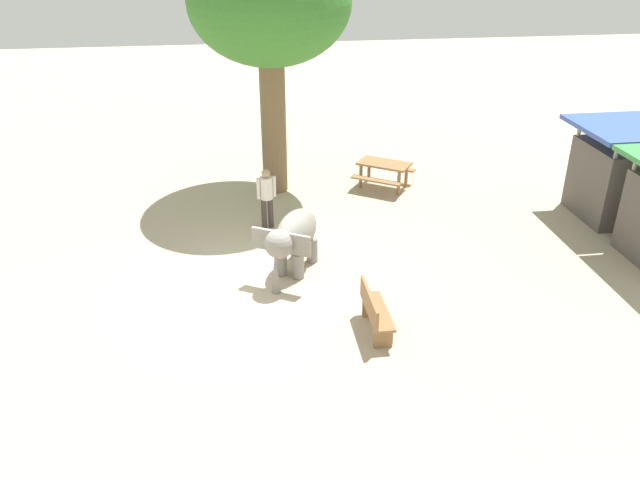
{
  "coord_description": "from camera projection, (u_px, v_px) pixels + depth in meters",
  "views": [
    {
      "loc": [
        12.25,
        -0.23,
        7.23
      ],
      "look_at": [
        -0.23,
        1.5,
        0.8
      ],
      "focal_mm": 35.56,
      "sensor_mm": 36.0,
      "label": 1
    }
  ],
  "objects": [
    {
      "name": "ground_plane",
      "position": [
        255.0,
        281.0,
        14.13
      ],
      "size": [
        60.0,
        60.0,
        0.0
      ],
      "primitive_type": "plane",
      "color": "#BAA88C"
    },
    {
      "name": "elephant",
      "position": [
        293.0,
        237.0,
        14.07
      ],
      "size": [
        1.96,
        1.71,
        1.4
      ],
      "rotation": [
        0.0,
        0.0,
        5.77
      ],
      "color": "gray",
      "rests_on": "ground_plane"
    },
    {
      "name": "person_handler",
      "position": [
        267.0,
        194.0,
        16.12
      ],
      "size": [
        0.32,
        0.5,
        1.62
      ],
      "rotation": [
        0.0,
        0.0,
        0.24
      ],
      "color": "#3F3833",
      "rests_on": "ground_plane"
    },
    {
      "name": "shade_tree_main",
      "position": [
        269.0,
        5.0,
        16.53
      ],
      "size": [
        4.71,
        4.32,
        6.96
      ],
      "color": "brown",
      "rests_on": "ground_plane"
    },
    {
      "name": "wooden_bench",
      "position": [
        374.0,
        311.0,
        12.2
      ],
      "size": [
        1.4,
        0.41,
        0.88
      ],
      "rotation": [
        0.0,
        0.0,
        0.01
      ],
      "color": "olive",
      "rests_on": "ground_plane"
    },
    {
      "name": "picnic_table_near",
      "position": [
        384.0,
        169.0,
        18.75
      ],
      "size": [
        2.07,
        2.07,
        0.78
      ],
      "rotation": [
        0.0,
        0.0,
        4.11
      ],
      "color": "olive",
      "rests_on": "ground_plane"
    },
    {
      "name": "market_stall_blue",
      "position": [
        618.0,
        176.0,
        16.69
      ],
      "size": [
        2.5,
        2.5,
        2.52
      ],
      "color": "#59514C",
      "rests_on": "ground_plane"
    }
  ]
}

